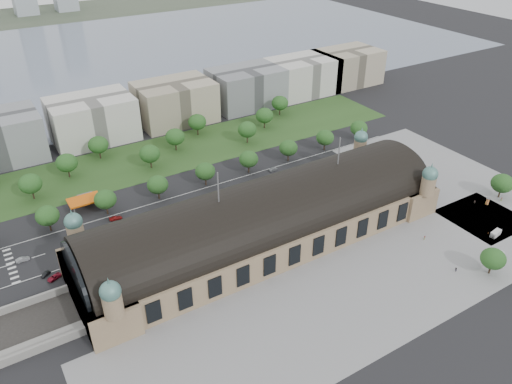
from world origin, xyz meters
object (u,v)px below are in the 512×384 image
bus_mid (255,198)px  pedestrian_5 (502,199)px  parked_car_5 (181,232)px  parked_car_6 (187,226)px  parked_car_1 (54,277)px  parked_car_4 (148,246)px  van_east (495,234)px  advertising_column (488,201)px  traffic_car_2 (76,247)px  traffic_car_1 (23,259)px  traffic_car_3 (116,218)px  parked_car_0 (46,274)px  pedestrian_4 (456,270)px  petrol_station (85,199)px  bus_east (261,194)px  traffic_car_6 (360,158)px  pedestrian_0 (425,238)px  parked_car_2 (83,267)px  traffic_car_4 (224,198)px  traffic_car_5 (273,169)px  parked_car_3 (112,258)px  bus_west (182,217)px  pedestrian_1 (488,234)px  van_south (497,256)px  pedestrian_2 (475,202)px

bus_mid → pedestrian_5: 112.33m
parked_car_5 → parked_car_6: parked_car_6 is taller
parked_car_1 → parked_car_4: parked_car_4 is taller
van_east → pedestrian_5: van_east is taller
parked_car_4 → advertising_column: (142.10, -50.06, 0.92)m
traffic_car_2 → parked_car_5: (39.66, -12.47, 0.02)m
parked_car_6 → pedestrian_5: pedestrian_5 is taller
traffic_car_1 → traffic_car_3: (39.22, 8.91, -0.03)m
parked_car_0 → van_east: van_east is taller
pedestrian_4 → petrol_station: bearing=-120.8°
parked_car_0 → bus_east: size_ratio=0.31×
traffic_car_1 → traffic_car_6: size_ratio=0.94×
pedestrian_0 → bus_east: bearing=137.4°
traffic_car_2 → parked_car_6: parked_car_6 is taller
parked_car_0 → pedestrian_0: (135.57, -57.59, 0.24)m
parked_car_0 → parked_car_5: 53.33m
parked_car_2 → pedestrian_5: bearing=43.2°
advertising_column → traffic_car_4: bearing=146.3°
traffic_car_2 → traffic_car_6: traffic_car_6 is taller
traffic_car_1 → traffic_car_2: size_ratio=1.09×
traffic_car_5 → parked_car_4: 81.76m
pedestrian_0 → bus_mid: bearing=140.6°
parked_car_3 → bus_mid: size_ratio=0.35×
bus_west → bus_east: size_ratio=0.84×
traffic_car_5 → pedestrian_4: (14.76, -100.83, 0.11)m
parked_car_4 → traffic_car_1: bearing=-139.5°
bus_west → pedestrian_5: 144.58m
advertising_column → pedestrian_5: (7.84, -1.74, -0.69)m
traffic_car_2 → pedestrian_0: size_ratio=2.56×
advertising_column → pedestrian_5: bearing=-12.5°
parked_car_3 → pedestrian_1: (136.44, -65.43, -0.00)m
van_east → pedestrian_4: (-32.06, -6.57, -0.19)m
parked_car_1 → traffic_car_2: bearing=117.4°
parked_car_6 → bus_east: 39.51m
bus_east → pedestrian_0: size_ratio=7.02×
pedestrian_4 → pedestrian_5: pedestrian_5 is taller
traffic_car_6 → parked_car_5: traffic_car_6 is taller
parked_car_6 → pedestrian_4: (72.98, -77.94, 0.11)m
van_east → van_south: bearing=-151.1°
traffic_car_3 → van_east: (128.60, -93.11, 0.33)m
traffic_car_6 → parked_car_3: 137.75m
traffic_car_5 → pedestrian_0: pedestrian_0 is taller
parked_car_2 → bus_mid: (79.63, 6.99, 1.02)m
bus_west → pedestrian_2: 131.51m
traffic_car_2 → bus_mid: (78.74, -7.16, 1.17)m
traffic_car_6 → bus_east: (-64.64, -4.47, 1.01)m
petrol_station → parked_car_2: bearing=-106.8°
traffic_car_3 → parked_car_6: parked_car_6 is taller
traffic_car_2 → traffic_car_3: traffic_car_3 is taller
bus_mid → van_south: bearing=-140.5°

